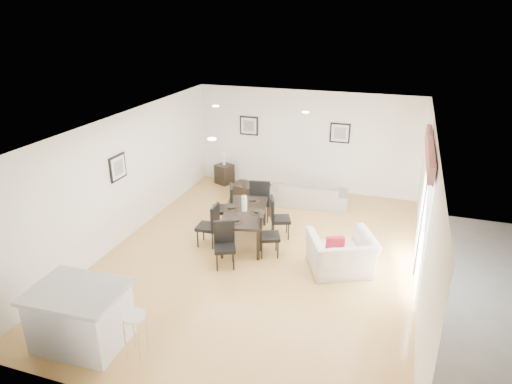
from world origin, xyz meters
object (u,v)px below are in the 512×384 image
(sofa, at_px, (308,194))
(dining_chair_enear, at_px, (265,232))
(coffee_table, at_px, (251,191))
(side_table, at_px, (224,174))
(dining_chair_wnear, at_px, (211,223))
(dining_chair_efar, at_px, (277,215))
(dining_chair_foot, at_px, (260,198))
(dining_table, at_px, (244,214))
(dining_chair_head, at_px, (224,242))
(bar_stool, at_px, (134,321))
(kitchen_island, at_px, (80,316))
(dining_chair_wfar, at_px, (226,205))
(armchair, at_px, (341,254))

(sofa, xyz_separation_m, dining_chair_enear, (-0.27, -2.80, 0.23))
(coffee_table, bearing_deg, side_table, 148.56)
(dining_chair_wnear, relative_size, dining_chair_efar, 1.00)
(dining_chair_enear, xyz_separation_m, dining_chair_foot, (-0.58, 1.49, 0.07))
(sofa, xyz_separation_m, dining_table, (-0.87, -2.35, 0.34))
(dining_chair_head, xyz_separation_m, bar_stool, (-0.24, -2.75, 0.11))
(dining_chair_head, bearing_deg, dining_chair_wnear, 107.11)
(kitchen_island, xyz_separation_m, bar_stool, (0.92, 0.00, 0.14))
(sofa, distance_m, side_table, 2.70)
(dining_chair_wfar, bearing_deg, armchair, 46.16)
(dining_chair_efar, bearing_deg, dining_chair_head, 134.77)
(dining_chair_efar, bearing_deg, dining_table, 101.56)
(dining_table, height_order, coffee_table, dining_table)
(coffee_table, bearing_deg, kitchen_island, -90.17)
(dining_chair_head, xyz_separation_m, dining_chair_foot, (0.05, 2.09, 0.08))
(dining_chair_wnear, distance_m, coffee_table, 2.72)
(coffee_table, bearing_deg, dining_chair_enear, -60.65)
(dining_chair_efar, bearing_deg, coffee_table, 11.53)
(sofa, relative_size, armchair, 1.68)
(kitchen_island, bearing_deg, coffee_table, 82.21)
(dining_chair_efar, relative_size, dining_chair_head, 1.03)
(dining_chair_enear, relative_size, kitchen_island, 0.67)
(dining_chair_wfar, relative_size, side_table, 1.84)
(dining_table, bearing_deg, side_table, 106.47)
(bar_stool, bearing_deg, dining_chair_enear, 75.44)
(dining_table, bearing_deg, dining_chair_head, -104.39)
(dining_chair_enear, bearing_deg, coffee_table, 1.98)
(sofa, bearing_deg, coffee_table, -4.30)
(bar_stool, bearing_deg, dining_chair_wfar, 94.33)
(dining_chair_wfar, bearing_deg, dining_table, 29.84)
(dining_chair_wnear, distance_m, dining_chair_enear, 1.19)
(dining_chair_wfar, bearing_deg, bar_stool, -18.31)
(sofa, height_order, dining_chair_foot, dining_chair_foot)
(dining_chair_efar, distance_m, bar_stool, 4.28)
(armchair, relative_size, side_table, 2.10)
(dining_chair_efar, relative_size, coffee_table, 1.00)
(dining_chair_wnear, bearing_deg, bar_stool, 2.56)
(kitchen_island, bearing_deg, dining_table, 70.00)
(sofa, distance_m, dining_chair_wnear, 3.14)
(sofa, xyz_separation_m, coffee_table, (-1.51, -0.06, -0.10))
(dining_chair_wnear, height_order, dining_chair_enear, dining_chair_wnear)
(armchair, xyz_separation_m, bar_stool, (-2.41, -3.19, 0.24))
(dining_table, relative_size, dining_chair_foot, 1.75)
(dining_chair_head, height_order, side_table, dining_chair_head)
(dining_table, bearing_deg, coffee_table, 92.94)
(sofa, height_order, armchair, armchair)
(dining_table, relative_size, bar_stool, 2.55)
(dining_chair_foot, height_order, kitchen_island, dining_chair_foot)
(bar_stool, bearing_deg, kitchen_island, -180.00)
(sofa, height_order, coffee_table, sofa)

